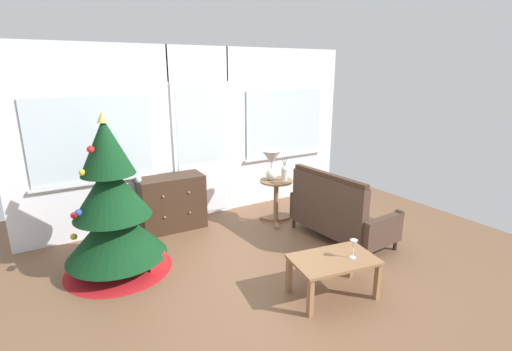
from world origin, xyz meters
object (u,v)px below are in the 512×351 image
(table_lamp, at_px, (272,161))
(flower_vase, at_px, (284,172))
(dresser_cabinet, at_px, (172,203))
(wine_glass, at_px, (354,245))
(settee_sofa, at_px, (337,214))
(coffee_table, at_px, (333,264))
(side_table, at_px, (276,193))
(gift_box, at_px, (157,261))
(christmas_tree, at_px, (113,212))

(table_lamp, relative_size, flower_vase, 1.26)
(dresser_cabinet, bearing_deg, flower_vase, -24.21)
(dresser_cabinet, height_order, wine_glass, dresser_cabinet)
(settee_sofa, height_order, coffee_table, settee_sofa)
(dresser_cabinet, xyz_separation_m, coffee_table, (0.82, -2.45, -0.04))
(dresser_cabinet, xyz_separation_m, side_table, (1.38, -0.61, 0.08))
(gift_box, bearing_deg, settee_sofa, -11.78)
(settee_sofa, relative_size, coffee_table, 1.58)
(settee_sofa, bearing_deg, gift_box, 168.22)
(side_table, distance_m, table_lamp, 0.48)
(dresser_cabinet, height_order, settee_sofa, settee_sofa)
(dresser_cabinet, bearing_deg, gift_box, -118.39)
(table_lamp, bearing_deg, settee_sofa, -65.63)
(table_lamp, relative_size, wine_glass, 2.26)
(dresser_cabinet, xyz_separation_m, settee_sofa, (1.75, -1.51, -0.01))
(side_table, bearing_deg, flower_vase, -30.96)
(christmas_tree, xyz_separation_m, wine_glass, (1.92, -1.75, -0.15))
(christmas_tree, distance_m, gift_box, 0.74)
(christmas_tree, relative_size, side_table, 2.72)
(settee_sofa, bearing_deg, wine_glass, -126.27)
(dresser_cabinet, xyz_separation_m, table_lamp, (1.32, -0.57, 0.56))
(settee_sofa, bearing_deg, coffee_table, -134.50)
(table_lamp, distance_m, flower_vase, 0.25)
(coffee_table, height_order, gift_box, coffee_table)
(dresser_cabinet, height_order, flower_vase, flower_vase)
(settee_sofa, height_order, table_lamp, table_lamp)
(dresser_cabinet, relative_size, settee_sofa, 0.63)
(dresser_cabinet, distance_m, coffee_table, 2.59)
(christmas_tree, xyz_separation_m, flower_vase, (2.41, 0.13, 0.08))
(flower_vase, relative_size, gift_box, 1.71)
(table_lamp, xyz_separation_m, wine_glass, (-0.33, -1.98, -0.40))
(christmas_tree, bearing_deg, wine_glass, -42.34)
(side_table, relative_size, wine_glass, 3.42)
(settee_sofa, distance_m, gift_box, 2.37)
(flower_vase, xyz_separation_m, gift_box, (-2.04, -0.36, -0.68))
(christmas_tree, relative_size, settee_sofa, 1.26)
(wine_glass, bearing_deg, christmas_tree, 137.66)
(side_table, bearing_deg, settee_sofa, -67.88)
(christmas_tree, xyz_separation_m, coffee_table, (1.75, -1.66, -0.35))
(dresser_cabinet, height_order, gift_box, dresser_cabinet)
(wine_glass, bearing_deg, table_lamp, 80.46)
(settee_sofa, relative_size, wine_glass, 7.42)
(dresser_cabinet, xyz_separation_m, gift_box, (-0.56, -1.03, -0.29))
(dresser_cabinet, distance_m, flower_vase, 1.67)
(christmas_tree, bearing_deg, dresser_cabinet, 40.48)
(coffee_table, relative_size, gift_box, 4.46)
(table_lamp, bearing_deg, dresser_cabinet, 156.81)
(table_lamp, bearing_deg, christmas_tree, -174.20)
(dresser_cabinet, relative_size, wine_glass, 4.67)
(settee_sofa, xyz_separation_m, gift_box, (-2.30, 0.48, -0.27))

